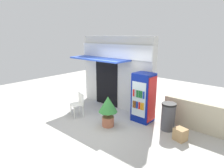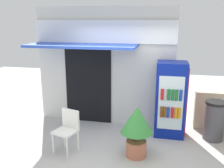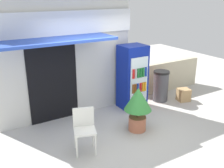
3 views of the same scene
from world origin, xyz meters
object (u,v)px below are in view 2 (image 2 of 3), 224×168
object	(u,v)px
drink_cooler	(171,99)
trash_bin	(214,120)
plastic_chair	(68,128)
potted_plant_near_shop	(137,126)

from	to	relation	value
drink_cooler	trash_bin	size ratio (longest dim) A/B	1.93
trash_bin	plastic_chair	bearing A→B (deg)	-158.55
drink_cooler	potted_plant_near_shop	distance (m)	1.31
drink_cooler	plastic_chair	bearing A→B (deg)	-148.79
drink_cooler	potted_plant_near_shop	size ratio (longest dim) A/B	1.67
drink_cooler	trash_bin	world-z (taller)	drink_cooler
plastic_chair	drink_cooler	bearing A→B (deg)	31.21
potted_plant_near_shop	trash_bin	bearing A→B (deg)	33.47
trash_bin	drink_cooler	bearing A→B (deg)	177.08
drink_cooler	trash_bin	bearing A→B (deg)	-2.92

